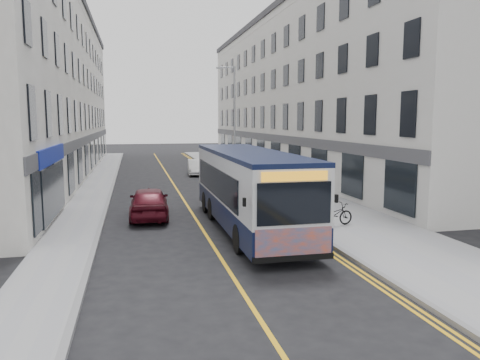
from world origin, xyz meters
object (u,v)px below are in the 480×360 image
car_white (196,167)px  pedestrian_near (268,167)px  city_bus (249,187)px  streetlamp (233,120)px  pedestrian_far (293,169)px  car_maroon (149,202)px  bicycle (334,215)px

car_white → pedestrian_near: bearing=-43.1°
city_bus → car_white: city_bus is taller
streetlamp → pedestrian_far: (3.83, -1.69, -3.36)m
city_bus → car_maroon: bearing=140.6°
car_white → streetlamp: bearing=-65.3°
streetlamp → pedestrian_near: size_ratio=4.66×
pedestrian_far → car_white: size_ratio=0.49×
bicycle → car_maroon: car_maroon is taller
streetlamp → car_white: bearing=110.2°
city_bus → car_white: 19.23m
pedestrian_far → city_bus: bearing=-141.2°
pedestrian_near → car_maroon: pedestrian_near is taller
pedestrian_near → car_maroon: bearing=-109.9°
car_white → bicycle: bearing=-77.1°
streetlamp → city_bus: size_ratio=0.74×
streetlamp → car_white: (-1.92, 5.21, -3.77)m
pedestrian_far → car_white: bearing=105.4°
bicycle → pedestrian_far: bearing=-22.6°
pedestrian_near → pedestrian_far: size_ratio=0.95×
streetlamp → car_maroon: bearing=-119.6°
bicycle → pedestrian_far: 13.24m
streetlamp → pedestrian_near: streetlamp is taller
bicycle → pedestrian_near: (1.61, 14.85, 0.40)m
bicycle → car_white: size_ratio=0.47×
city_bus → car_white: size_ratio=2.92×
city_bus → car_maroon: 5.02m
bicycle → city_bus: bearing=69.1°
city_bus → car_white: bearing=88.7°
bicycle → pedestrian_near: pedestrian_near is taller
car_white → pedestrian_far: bearing=-45.7°
pedestrian_near → city_bus: bearing=-90.8°
city_bus → car_maroon: (-3.80, 3.12, -1.01)m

